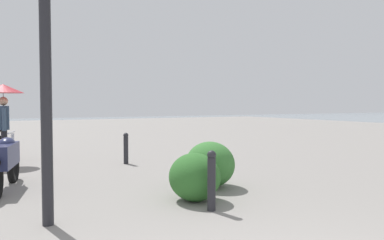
{
  "coord_description": "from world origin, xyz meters",
  "views": [
    {
      "loc": [
        -1.63,
        1.93,
        1.53
      ],
      "look_at": [
        8.94,
        -3.74,
        1.01
      ],
      "focal_mm": 34.89,
      "sensor_mm": 36.0,
      "label": 1
    }
  ],
  "objects_px": {
    "motorcycle": "(5,162)",
    "bollard_near": "(212,179)",
    "pedestrian": "(3,101)",
    "bollard_mid": "(126,148)"
  },
  "relations": [
    {
      "from": "motorcycle",
      "to": "bollard_mid",
      "type": "xyz_separation_m",
      "value": [
        1.76,
        -2.81,
        -0.09
      ]
    },
    {
      "from": "motorcycle",
      "to": "bollard_mid",
      "type": "distance_m",
      "value": 3.31
    },
    {
      "from": "pedestrian",
      "to": "motorcycle",
      "type": "bearing_deg",
      "value": 178.72
    },
    {
      "from": "pedestrian",
      "to": "bollard_near",
      "type": "height_order",
      "value": "pedestrian"
    },
    {
      "from": "motorcycle",
      "to": "bollard_near",
      "type": "relative_size",
      "value": 2.47
    },
    {
      "from": "bollard_near",
      "to": "pedestrian",
      "type": "bearing_deg",
      "value": 22.3
    },
    {
      "from": "pedestrian",
      "to": "bollard_near",
      "type": "bearing_deg",
      "value": -157.7
    },
    {
      "from": "pedestrian",
      "to": "bollard_mid",
      "type": "relative_size",
      "value": 2.55
    },
    {
      "from": "motorcycle",
      "to": "bollard_near",
      "type": "height_order",
      "value": "motorcycle"
    },
    {
      "from": "motorcycle",
      "to": "bollard_mid",
      "type": "bearing_deg",
      "value": -57.94
    }
  ]
}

